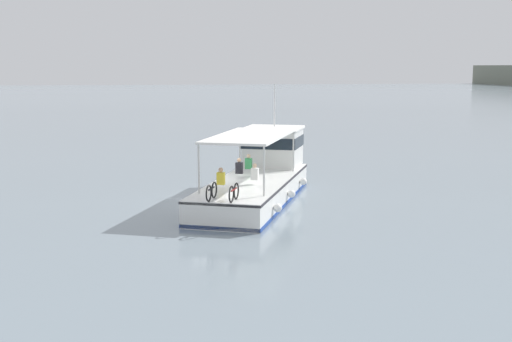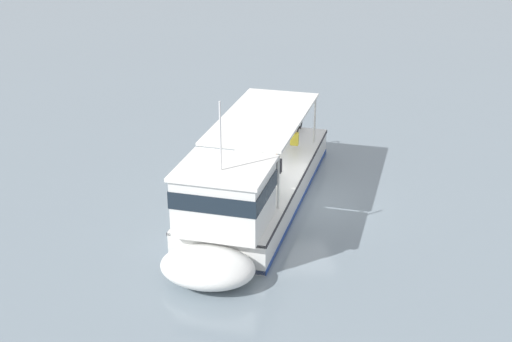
# 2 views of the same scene
# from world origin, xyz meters

# --- Properties ---
(ground_plane) EXTENTS (400.00, 400.00, 0.00)m
(ground_plane) POSITION_xyz_m (0.00, 0.00, 0.00)
(ground_plane) COLOR gray
(ferry_main) EXTENTS (12.93, 7.68, 5.32)m
(ferry_main) POSITION_xyz_m (-1.05, 2.13, 1.02)
(ferry_main) COLOR white
(ferry_main) RESTS_ON ground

